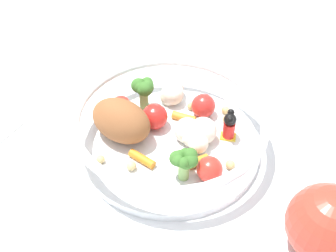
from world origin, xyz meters
name	(u,v)px	position (x,y,z in m)	size (l,w,h in m)	color
ground_plane	(170,147)	(0.00, 0.00, 0.00)	(2.40, 2.40, 0.00)	white
food_container	(165,124)	(-0.01, 0.01, 0.03)	(0.24, 0.24, 0.06)	white
loose_apple	(327,224)	(0.19, -0.10, 0.04)	(0.08, 0.08, 0.09)	#BC3828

